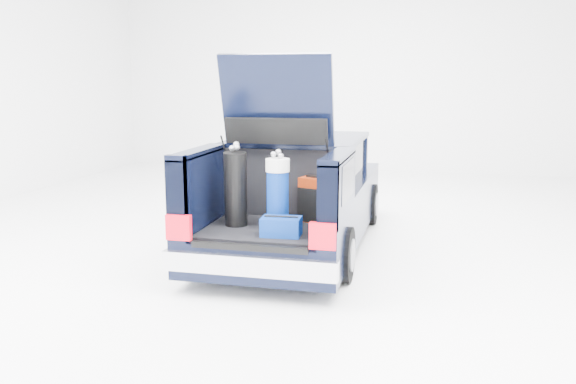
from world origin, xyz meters
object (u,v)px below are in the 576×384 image
(blue_duffel, at_px, (281,226))
(black_golf_bag, at_px, (236,189))
(red_suitcase, at_px, (314,200))
(blue_golf_bag, at_px, (278,193))
(car, at_px, (299,194))

(blue_duffel, bearing_deg, black_golf_bag, 148.91)
(red_suitcase, bearing_deg, black_golf_bag, -135.86)
(blue_duffel, bearing_deg, red_suitcase, 69.93)
(red_suitcase, distance_m, blue_duffel, 0.75)
(blue_duffel, bearing_deg, blue_golf_bag, 107.62)
(black_golf_bag, relative_size, blue_golf_bag, 1.06)
(red_suitcase, bearing_deg, blue_duffel, -88.39)
(car, bearing_deg, black_golf_bag, -102.67)
(car, relative_size, blue_golf_bag, 5.39)
(blue_golf_bag, bearing_deg, blue_duffel, -55.72)
(red_suitcase, distance_m, black_golf_bag, 0.91)
(car, height_order, black_golf_bag, car)
(black_golf_bag, bearing_deg, blue_golf_bag, -16.83)
(car, distance_m, blue_duffel, 1.91)
(black_golf_bag, bearing_deg, blue_duffel, -42.84)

